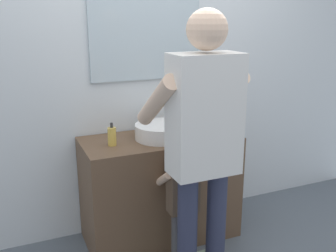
{
  "coord_description": "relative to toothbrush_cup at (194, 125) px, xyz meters",
  "views": [
    {
      "loc": [
        -1.04,
        -2.26,
        1.71
      ],
      "look_at": [
        0.0,
        0.15,
        0.96
      ],
      "focal_mm": 41.26,
      "sensor_mm": 36.0,
      "label": 1
    }
  ],
  "objects": [
    {
      "name": "back_wall",
      "position": [
        -0.31,
        0.27,
        0.47
      ],
      "size": [
        4.4,
        0.1,
        2.7
      ],
      "color": "silver",
      "rests_on": "ground"
    },
    {
      "name": "vanity_cabinet",
      "position": [
        -0.31,
        -0.05,
        -0.47
      ],
      "size": [
        1.17,
        0.54,
        0.83
      ],
      "primitive_type": "cube",
      "color": "brown",
      "rests_on": "ground"
    },
    {
      "name": "sink_basin",
      "position": [
        -0.31,
        -0.07,
        0.0
      ],
      "size": [
        0.39,
        0.39,
        0.11
      ],
      "color": "white",
      "rests_on": "vanity_cabinet"
    },
    {
      "name": "faucet",
      "position": [
        -0.31,
        0.16,
        0.03
      ],
      "size": [
        0.18,
        0.14,
        0.18
      ],
      "color": "#B7BABF",
      "rests_on": "vanity_cabinet"
    },
    {
      "name": "toothbrush_cup",
      "position": [
        0.0,
        0.0,
        0.0
      ],
      "size": [
        0.07,
        0.07,
        0.21
      ],
      "color": "silver",
      "rests_on": "vanity_cabinet"
    },
    {
      "name": "soap_bottle",
      "position": [
        -0.69,
        -0.08,
        0.01
      ],
      "size": [
        0.06,
        0.06,
        0.16
      ],
      "color": "gold",
      "rests_on": "vanity_cabinet"
    },
    {
      "name": "child_toddler",
      "position": [
        -0.31,
        -0.45,
        -0.34
      ],
      "size": [
        0.28,
        0.28,
        0.91
      ],
      "color": "#47474C",
      "rests_on": "ground"
    },
    {
      "name": "adult_parent",
      "position": [
        -0.31,
        -0.72,
        0.17
      ],
      "size": [
        0.54,
        0.57,
        1.75
      ],
      "color": "#2D334C",
      "rests_on": "ground"
    }
  ]
}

